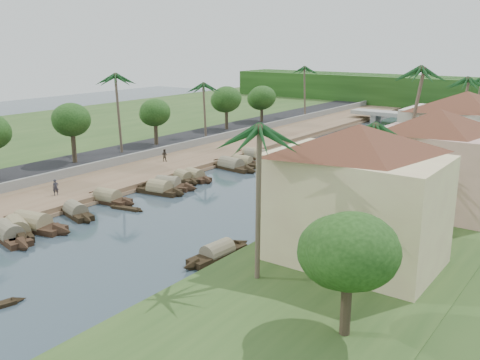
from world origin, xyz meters
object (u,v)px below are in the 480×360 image
Objects in this scene: bridge at (418,117)px; person_near at (56,187)px; sampan_0 at (9,235)px; sampan_1 at (16,230)px; building_near at (356,193)px.

bridge is 77.00m from person_near.
sampan_0 is 11.14m from person_near.
person_near reaches higher than sampan_1.
building_near reaches higher than person_near.
sampan_0 is (-27.65, -10.88, -5.97)m from building_near.
person_near is (-6.02, 9.29, 1.26)m from sampan_0.
building_near is 34.03m from person_near.
person_near is at bearing -177.29° from building_near.
building_near is at bearing -75.61° from bridge.
sampan_1 is 10.08m from person_near.
bridge is 1.89× the size of building_near.
bridge is at bearing 104.39° from building_near.
person_near reaches higher than bridge.
bridge is 16.02× the size of person_near.
building_near is at bearing 41.67° from sampan_1.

